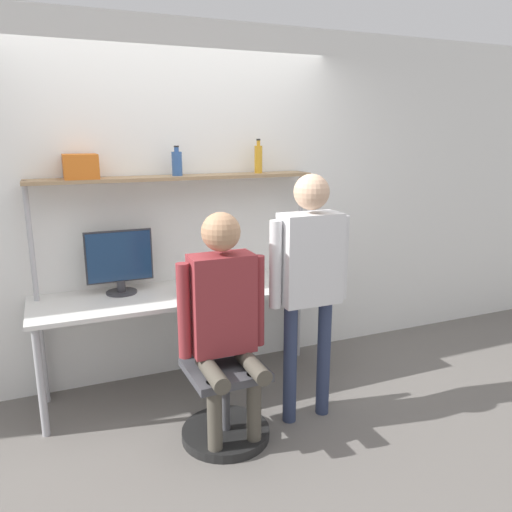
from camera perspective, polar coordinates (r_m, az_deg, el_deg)
ground_plane at (r=3.71m, az=-5.97°, el=-16.90°), size 12.00×12.00×0.00m
wall_back at (r=3.89m, az=-9.41°, el=5.65°), size 8.00×0.06×2.70m
desk at (r=3.71m, az=-7.76°, el=-5.04°), size 2.18×0.64×0.77m
shelf_unit at (r=3.73m, az=-8.85°, el=5.89°), size 2.07×0.24×1.59m
monitor at (r=3.67m, az=-15.33°, el=-0.51°), size 0.47×0.22×0.46m
laptop at (r=3.59m, az=-5.78°, el=-3.42°), size 0.34×0.23×0.22m
cell_phone at (r=3.68m, az=-1.47°, el=-3.80°), size 0.07×0.15×0.01m
office_chair at (r=3.28m, az=-3.81°, el=-15.26°), size 0.56×0.56×0.95m
person_seated at (r=3.01m, az=-3.67°, el=-6.15°), size 0.55×0.48×1.45m
person_standing at (r=3.20m, az=6.14°, el=-1.40°), size 0.56×0.22×1.65m
bottle_amber at (r=3.91m, az=0.27°, el=11.07°), size 0.06×0.06×0.26m
bottle_blue at (r=3.71m, az=-8.97°, el=10.46°), size 0.07×0.07×0.21m
storage_box at (r=3.61m, az=-19.41°, el=9.63°), size 0.22×0.22×0.16m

